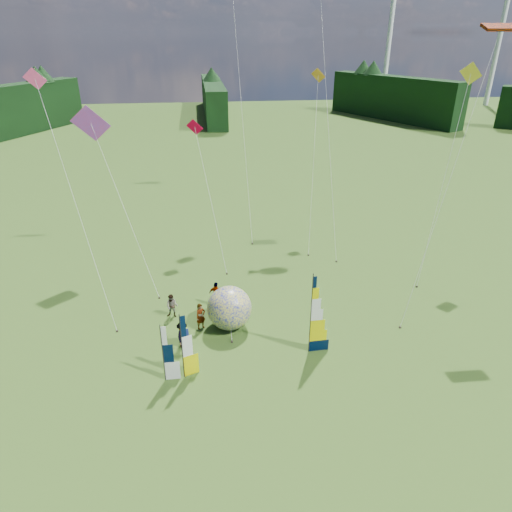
{
  "coord_description": "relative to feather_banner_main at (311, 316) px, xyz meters",
  "views": [
    {
      "loc": [
        -3.9,
        -18.8,
        16.79
      ],
      "look_at": [
        -1.0,
        4.0,
        5.5
      ],
      "focal_mm": 32.0,
      "sensor_mm": 36.0,
      "label": 1
    }
  ],
  "objects": [
    {
      "name": "bol_inflatable",
      "position": [
        -4.38,
        3.1,
        -1.11
      ],
      "size": [
        3.36,
        3.36,
        2.78
      ],
      "primitive_type": "sphere",
      "rotation": [
        0.0,
        0.0,
        0.24
      ],
      "color": "#172097",
      "rests_on": "ground"
    },
    {
      "name": "turbine_right",
      "position": [
        43.14,
        99.88,
        12.5
      ],
      "size": [
        8.0,
        1.2,
        30.0
      ],
      "primitive_type": null,
      "color": "silver",
      "rests_on": "ground"
    },
    {
      "name": "small_kite_red",
      "position": [
        -5.01,
        13.46,
        3.03
      ],
      "size": [
        5.36,
        9.4,
        11.07
      ],
      "primitive_type": null,
      "rotation": [
        0.0,
        0.0,
        -0.15
      ],
      "color": "#E70032",
      "rests_on": "ground"
    },
    {
      "name": "ground",
      "position": [
        -1.86,
        -2.12,
        -2.5
      ],
      "size": [
        220.0,
        220.0,
        0.0
      ],
      "primitive_type": "plane",
      "color": "#547B2E",
      "rests_on": "ground"
    },
    {
      "name": "small_kite_pink",
      "position": [
        -13.29,
        6.46,
        5.19
      ],
      "size": [
        7.93,
        9.51,
        15.38
      ],
      "primitive_type": null,
      "rotation": [
        0.0,
        0.0,
        0.28
      ],
      "color": "#F7438B",
      "rests_on": "ground"
    },
    {
      "name": "turbine_left",
      "position": [
        68.14,
        92.88,
        12.5
      ],
      "size": [
        8.0,
        1.2,
        30.0
      ],
      "primitive_type": null,
      "color": "silver",
      "rests_on": "ground"
    },
    {
      "name": "treeline_ring",
      "position": [
        -1.86,
        -2.12,
        1.5
      ],
      "size": [
        210.0,
        210.0,
        8.0
      ],
      "primitive_type": null,
      "color": "black",
      "rests_on": "ground"
    },
    {
      "name": "small_kite_yellow",
      "position": [
        11.79,
        9.16,
        5.25
      ],
      "size": [
        8.41,
        9.4,
        15.5
      ],
      "primitive_type": null,
      "rotation": [
        0.0,
        0.0,
        -0.18
      ],
      "color": "yellow",
      "rests_on": "ground"
    },
    {
      "name": "camp_chair",
      "position": [
        -7.15,
        1.51,
        -2.01
      ],
      "size": [
        0.64,
        0.64,
        0.97
      ],
      "primitive_type": null,
      "rotation": [
        0.0,
        0.0,
        0.16
      ],
      "color": "navy",
      "rests_on": "ground"
    },
    {
      "name": "spectator_c",
      "position": [
        -7.28,
        1.4,
        -1.65
      ],
      "size": [
        0.71,
        1.17,
        1.7
      ],
      "primitive_type": "imported",
      "rotation": [
        0.0,
        0.0,
        1.28
      ],
      "color": "#66594C",
      "rests_on": "ground"
    },
    {
      "name": "kite_parafoil",
      "position": [
        9.3,
        4.29,
        7.11
      ],
      "size": [
        11.98,
        11.47,
        19.21
      ],
      "primitive_type": null,
      "rotation": [
        0.0,
        0.0,
        -0.19
      ],
      "color": "#AF2600",
      "rests_on": "ground"
    },
    {
      "name": "kite_rainbow_delta",
      "position": [
        -11.23,
        10.75,
        4.06
      ],
      "size": [
        11.03,
        13.25,
        13.12
      ],
      "primitive_type": null,
      "rotation": [
        0.0,
        0.0,
        0.2
      ],
      "color": "#E92F44",
      "rests_on": "ground"
    },
    {
      "name": "spectator_d",
      "position": [
        -5.08,
        5.67,
        -1.6
      ],
      "size": [
        1.14,
        0.86,
        1.81
      ],
      "primitive_type": "imported",
      "rotation": [
        0.0,
        0.0,
        2.68
      ],
      "color": "#66594C",
      "rests_on": "ground"
    },
    {
      "name": "small_kite_orange",
      "position": [
        3.99,
        16.74,
        4.73
      ],
      "size": [
        8.03,
        11.34,
        14.46
      ],
      "primitive_type": null,
      "rotation": [
        0.0,
        0.0,
        -0.4
      ],
      "color": "orange",
      "rests_on": "ground"
    },
    {
      "name": "small_kite_green",
      "position": [
        -1.76,
        20.51,
        8.81
      ],
      "size": [
        3.8,
        12.99,
        22.61
      ],
      "primitive_type": null,
      "rotation": [
        0.0,
        0.0,
        -0.05
      ],
      "color": "green",
      "rests_on": "ground"
    },
    {
      "name": "kite_whale",
      "position": [
        5.04,
        17.37,
        9.56
      ],
      "size": [
        8.08,
        15.72,
        24.11
      ],
      "primitive_type": null,
      "rotation": [
        0.0,
        0.0,
        0.33
      ],
      "color": "black",
      "rests_on": "ground"
    },
    {
      "name": "side_banner_far",
      "position": [
        -8.18,
        -1.4,
        -0.78
      ],
      "size": [
        1.01,
        0.1,
        3.44
      ],
      "primitive_type": null,
      "rotation": [
        0.0,
        0.0,
        0.0
      ],
      "color": "white",
      "rests_on": "ground"
    },
    {
      "name": "side_banner_left",
      "position": [
        -7.18,
        -1.28,
        -0.55
      ],
      "size": [
        1.04,
        0.46,
        3.9
      ],
      "primitive_type": null,
      "rotation": [
        0.0,
        0.0,
        0.35
      ],
      "color": "#E4D800",
      "rests_on": "ground"
    },
    {
      "name": "spectator_b",
      "position": [
        -8.01,
        4.71,
        -1.68
      ],
      "size": [
        0.87,
        0.6,
        1.64
      ],
      "primitive_type": "imported",
      "rotation": [
        0.0,
        0.0,
        -0.28
      ],
      "color": "#66594C",
      "rests_on": "ground"
    },
    {
      "name": "spectator_a",
      "position": [
        -6.18,
        3.17,
        -1.62
      ],
      "size": [
        0.77,
        0.69,
        1.76
      ],
      "primitive_type": "imported",
      "rotation": [
        0.0,
        0.0,
        0.53
      ],
      "color": "#66594C",
      "rests_on": "ground"
    },
    {
      "name": "feather_banner_main",
      "position": [
        0.0,
        0.0,
        0.0
      ],
      "size": [
        1.35,
        0.16,
        5.0
      ],
      "primitive_type": null,
      "rotation": [
        0.0,
        0.0,
        0.04
      ],
      "color": "black",
      "rests_on": "ground"
    }
  ]
}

